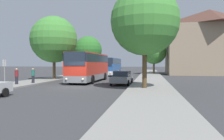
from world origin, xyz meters
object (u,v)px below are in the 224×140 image
at_px(parked_car_right_near, 122,77).
at_px(tree_right_near, 145,21).
at_px(tree_left_near, 54,40).
at_px(tree_left_far, 88,50).
at_px(bus_middle, 111,66).
at_px(bus_front, 89,67).
at_px(pedestrian_waiting_far, 17,76).
at_px(pedestrian_waiting_near, 33,75).
at_px(bus_stop_sign, 4,70).
at_px(tree_right_mid, 154,52).

bearing_deg(parked_car_right_near, tree_right_near, 123.25).
xyz_separation_m(tree_left_near, tree_left_far, (-0.69, 19.29, -0.23)).
distance_m(bus_middle, tree_left_far, 8.86).
bearing_deg(bus_front, parked_car_right_near, -34.76).
xyz_separation_m(pedestrian_waiting_far, tree_left_near, (0.42, 8.03, 4.63)).
bearing_deg(parked_car_right_near, pedestrian_waiting_near, 9.52).
height_order(parked_car_right_near, bus_stop_sign, bus_stop_sign).
height_order(bus_front, tree_left_far, tree_left_far).
xyz_separation_m(tree_right_near, tree_right_mid, (1.31, 28.47, -1.07)).
bearing_deg(bus_middle, parked_car_right_near, -76.45).
bearing_deg(tree_left_near, bus_stop_sign, -90.29).
bearing_deg(bus_front, pedestrian_waiting_far, -132.45).
xyz_separation_m(pedestrian_waiting_near, pedestrian_waiting_far, (-0.80, -1.81, 0.01)).
height_order(pedestrian_waiting_near, tree_right_mid, tree_right_mid).
xyz_separation_m(tree_left_near, tree_right_mid, (13.95, 19.26, -0.74)).
bearing_deg(pedestrian_waiting_near, bus_middle, -73.77).
xyz_separation_m(pedestrian_waiting_near, tree_left_far, (-1.07, 25.51, 4.40)).
xyz_separation_m(parked_car_right_near, bus_stop_sign, (-10.18, -5.41, 0.95)).
bearing_deg(tree_right_near, tree_right_mid, 87.36).
relative_size(tree_left_near, tree_left_far, 1.04).
distance_m(pedestrian_waiting_far, tree_right_near, 14.02).
height_order(bus_front, tree_right_mid, tree_right_mid).
bearing_deg(tree_right_mid, bus_stop_sign, -115.26).
bearing_deg(tree_right_mid, tree_right_near, -92.64).
relative_size(parked_car_right_near, pedestrian_waiting_near, 2.91).
height_order(bus_stop_sign, pedestrian_waiting_far, bus_stop_sign).
distance_m(bus_middle, pedestrian_waiting_near, 21.01).
bearing_deg(pedestrian_waiting_near, pedestrian_waiting_far, 96.52).
height_order(parked_car_right_near, tree_left_far, tree_left_far).
bearing_deg(tree_right_near, tree_left_near, 143.90).
bearing_deg(tree_left_near, tree_right_mid, 54.08).
relative_size(pedestrian_waiting_near, tree_right_mid, 0.22).
distance_m(pedestrian_waiting_near, tree_left_far, 25.91).
xyz_separation_m(parked_car_right_near, tree_left_near, (-10.12, 5.00, 4.83)).
relative_size(parked_car_right_near, tree_right_mid, 0.64).
bearing_deg(parked_car_right_near, bus_middle, -74.16).
xyz_separation_m(bus_front, tree_right_near, (7.09, -7.50, 4.05)).
relative_size(pedestrian_waiting_near, pedestrian_waiting_far, 0.99).
height_order(tree_right_near, tree_right_mid, tree_right_near).
bearing_deg(tree_left_far, parked_car_right_near, -66.01).
bearing_deg(bus_front, tree_left_near, 163.79).
bearing_deg(pedestrian_waiting_near, tree_right_near, -163.23).
distance_m(pedestrian_waiting_far, tree_right_mid, 31.09).
bearing_deg(pedestrian_waiting_far, tree_right_mid, 112.74).
distance_m(parked_car_right_near, tree_right_near, 7.12).
distance_m(bus_front, tree_left_near, 6.90).
xyz_separation_m(bus_front, pedestrian_waiting_near, (-5.17, -4.51, -0.92)).
height_order(bus_front, bus_stop_sign, bus_front).
distance_m(bus_front, parked_car_right_near, 5.74).
bearing_deg(tree_left_near, bus_middle, 68.54).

